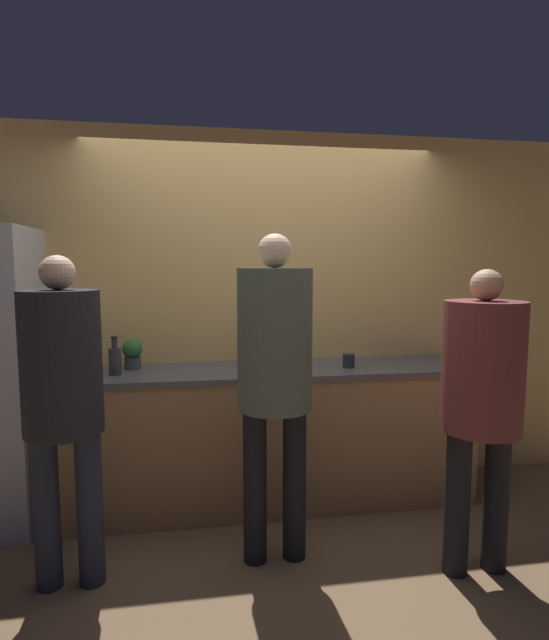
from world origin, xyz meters
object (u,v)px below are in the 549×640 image
Objects in this scene: person_right at (482,389)px; bottle_green at (282,351)px; bottle_dark at (115,360)px; fruit_bowl at (268,362)px; person_center at (275,363)px; cup_black at (349,361)px; potted_plant at (132,353)px; person_left at (63,389)px; utensil_crock at (75,359)px; bottle_red at (246,352)px.

person_right is 1.39m from bottle_green.
fruit_bowl is at bearing -2.50° from bottle_dark.
bottle_dark is (-0.93, 0.63, -0.07)m from person_center.
bottle_green is 1.13m from bottle_dark.
cup_black is (-0.43, 0.90, -0.00)m from person_right.
person_right is at bearing -64.25° from cup_black.
person_center reaches higher than potted_plant.
cup_black is (0.43, -0.19, -0.05)m from bottle_green.
bottle_dark is at bearing 155.13° from person_right.
potted_plant reaches higher than fruit_bowl.
person_left is 1.08m from person_center.
person_left is at bearing -105.23° from potted_plant.
utensil_crock is at bearing 170.31° from fruit_bowl.
person_left is 2.14m from person_right.
fruit_bowl is (1.13, 0.65, -0.02)m from person_left.
potted_plant is at bearing 136.24° from person_center.
bottle_green reaches higher than cup_black.
potted_plant is (-1.89, 1.09, 0.06)m from person_right.
bottle_green is 0.47m from cup_black.
person_center reaches higher than bottle_dark.
fruit_bowl is 1.04× the size of utensil_crock.
person_right is 17.35× the size of cup_black.
bottle_green is at bearing 8.72° from bottle_dark.
utensil_crock is 1.84m from cup_black.
person_right is 7.93× the size of potted_plant.
potted_plant is (-0.84, 0.81, -0.06)m from person_center.
potted_plant is (-1.46, 0.19, 0.06)m from cup_black.
utensil_crock is at bearing 154.26° from person_right.
potted_plant is at bearing 150.08° from person_right.
person_right reaches higher than bottle_dark.
fruit_bowl is (-1.00, 0.87, 0.01)m from person_right.
person_center is at bearing 3.10° from person_left.
person_center reaches higher than fruit_bowl.
bottle_green is 1.03m from potted_plant.
bottle_dark is at bearing 177.50° from fruit_bowl.
person_right is (1.05, -0.28, -0.12)m from person_center.
person_center is 7.32× the size of bottle_dark.
bottle_dark reaches higher than fruit_bowl.
utensil_crock is 0.33m from bottle_dark.
fruit_bowl is 1.08× the size of bottle_red.
bottle_red is at bearing 40.44° from person_left.
potted_plant is at bearing -0.30° from utensil_crock.
utensil_crock reaches higher than bottle_red.
bottle_dark is 2.64× the size of cup_black.
bottle_red is (1.00, 0.85, 0.01)m from person_left.
fruit_bowl is at bearing -177.16° from cup_black.
person_center is 7.46× the size of bottle_red.
potted_plant is at bearing 63.03° from bottle_dark.
bottle_red is 0.77m from potted_plant.
utensil_crock is 1.40m from bottle_green.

